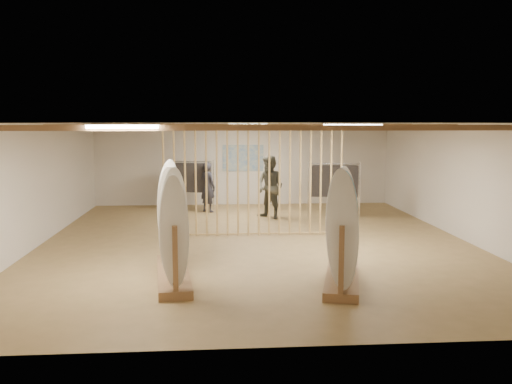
{
  "coord_description": "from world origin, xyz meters",
  "views": [
    {
      "loc": [
        -0.93,
        -12.47,
        2.82
      ],
      "look_at": [
        0.0,
        0.0,
        1.2
      ],
      "focal_mm": 38.0,
      "sensor_mm": 36.0,
      "label": 1
    }
  ],
  "objects": [
    {
      "name": "wall_back",
      "position": [
        0.0,
        6.0,
        1.4
      ],
      "size": [
        12.0,
        0.0,
        12.0
      ],
      "primitive_type": "plane",
      "rotation": [
        1.57,
        0.0,
        0.0
      ],
      "color": "silver",
      "rests_on": "ground"
    },
    {
      "name": "poster",
      "position": [
        0.0,
        5.98,
        1.6
      ],
      "size": [
        1.4,
        0.03,
        0.9
      ],
      "primitive_type": "cube",
      "color": "#2F63A6",
      "rests_on": "ground"
    },
    {
      "name": "ceiling_slats",
      "position": [
        0.0,
        0.0,
        2.72
      ],
      "size": [
        9.5,
        6.12,
        0.1
      ],
      "primitive_type": "cube",
      "color": "olive",
      "rests_on": "ground"
    },
    {
      "name": "shopper_b",
      "position": [
        0.65,
        3.16,
        1.05
      ],
      "size": [
        1.28,
        1.27,
        2.1
      ],
      "primitive_type": "imported",
      "rotation": [
        0.0,
        0.0,
        -0.77
      ],
      "color": "#3E3C30",
      "rests_on": "floor"
    },
    {
      "name": "light_panels",
      "position": [
        0.0,
        0.0,
        2.74
      ],
      "size": [
        1.2,
        0.35,
        0.06
      ],
      "primitive_type": "cube",
      "color": "white",
      "rests_on": "ground"
    },
    {
      "name": "clothing_rack_a",
      "position": [
        -1.8,
        4.95,
        1.05
      ],
      "size": [
        1.46,
        0.75,
        1.62
      ],
      "rotation": [
        0.0,
        0.0,
        -0.28
      ],
      "color": "silver",
      "rests_on": "floor"
    },
    {
      "name": "floor",
      "position": [
        0.0,
        0.0,
        0.0
      ],
      "size": [
        12.0,
        12.0,
        0.0
      ],
      "primitive_type": "plane",
      "color": "#9E7F4C",
      "rests_on": "ground"
    },
    {
      "name": "shopper_a",
      "position": [
        -1.19,
        4.48,
        0.9
      ],
      "size": [
        0.78,
        0.77,
        1.79
      ],
      "primitive_type": "imported",
      "rotation": [
        0.0,
        0.0,
        2.39
      ],
      "color": "#27262E",
      "rests_on": "floor"
    },
    {
      "name": "ceiling",
      "position": [
        0.0,
        0.0,
        2.8
      ],
      "size": [
        12.0,
        12.0,
        0.0
      ],
      "primitive_type": "plane",
      "rotation": [
        3.14,
        0.0,
        0.0
      ],
      "color": "#999591",
      "rests_on": "ground"
    },
    {
      "name": "rack_left",
      "position": [
        -1.72,
        -2.89,
        0.69
      ],
      "size": [
        0.83,
        2.54,
        2.01
      ],
      "rotation": [
        0.0,
        0.0,
        0.11
      ],
      "color": "olive",
      "rests_on": "floor"
    },
    {
      "name": "bamboo_partition",
      "position": [
        0.0,
        0.8,
        1.4
      ],
      "size": [
        4.45,
        0.05,
        2.78
      ],
      "color": "tan",
      "rests_on": "ground"
    },
    {
      "name": "wall_left",
      "position": [
        -5.0,
        0.0,
        1.4
      ],
      "size": [
        0.0,
        12.0,
        12.0
      ],
      "primitive_type": "plane",
      "rotation": [
        1.57,
        0.0,
        1.57
      ],
      "color": "silver",
      "rests_on": "ground"
    },
    {
      "name": "wall_right",
      "position": [
        5.0,
        0.0,
        1.4
      ],
      "size": [
        0.0,
        12.0,
        12.0
      ],
      "primitive_type": "plane",
      "rotation": [
        1.57,
        0.0,
        -1.57
      ],
      "color": "silver",
      "rests_on": "ground"
    },
    {
      "name": "rack_right",
      "position": [
        1.26,
        -3.4,
        0.7
      ],
      "size": [
        1.09,
        2.23,
        2.05
      ],
      "rotation": [
        0.0,
        0.0,
        -0.25
      ],
      "color": "olive",
      "rests_on": "floor"
    },
    {
      "name": "wall_front",
      "position": [
        0.0,
        -6.0,
        1.4
      ],
      "size": [
        12.0,
        0.0,
        12.0
      ],
      "primitive_type": "plane",
      "rotation": [
        -1.57,
        0.0,
        0.0
      ],
      "color": "silver",
      "rests_on": "ground"
    },
    {
      "name": "clothing_rack_b",
      "position": [
        2.61,
        3.48,
        1.06
      ],
      "size": [
        1.51,
        0.62,
        1.63
      ],
      "rotation": [
        0.0,
        0.0,
        -0.18
      ],
      "color": "silver",
      "rests_on": "floor"
    }
  ]
}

